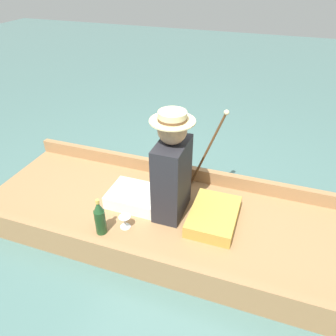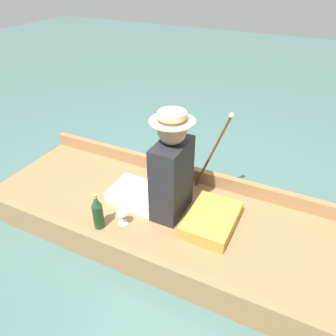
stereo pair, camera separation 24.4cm
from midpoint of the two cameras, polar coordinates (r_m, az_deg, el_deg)
ground_plane at (r=2.73m, az=-3.72°, el=-9.72°), size 16.00×16.00×0.00m
punt_boat at (r=2.69m, az=-3.78°, el=-8.64°), size 1.14×2.99×0.24m
seat_cushion at (r=2.56m, az=5.22°, el=-8.46°), size 0.50×0.35×0.10m
seated_person at (r=2.49m, az=-3.53°, el=-1.27°), size 0.37×0.69×0.86m
teddy_bear at (r=2.84m, az=-1.17°, el=0.79°), size 0.33×0.19×0.47m
wine_glass at (r=2.52m, az=-10.34°, el=-8.98°), size 0.09×0.09×0.10m
walking_cane at (r=2.70m, az=4.94°, el=4.26°), size 0.04×0.29×0.76m
champagne_bottle at (r=2.48m, az=-14.61°, el=-8.48°), size 0.08×0.08×0.31m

